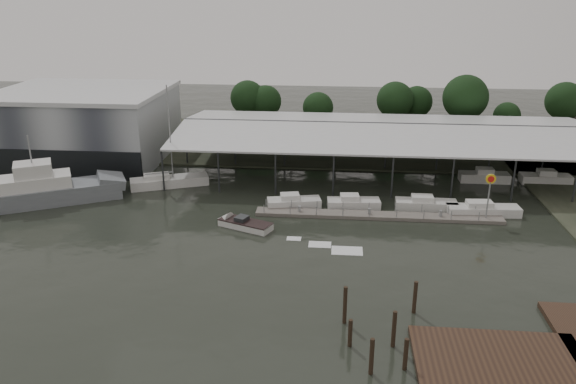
# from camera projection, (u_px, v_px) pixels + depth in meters

# --- Properties ---
(ground) EXTENTS (200.00, 200.00, 0.00)m
(ground) POSITION_uv_depth(u_px,v_px,m) (232.00, 250.00, 56.06)
(ground) COLOR black
(ground) RESTS_ON ground
(land_strip_far) EXTENTS (140.00, 30.00, 0.30)m
(land_strip_far) POSITION_uv_depth(u_px,v_px,m) (278.00, 141.00, 95.30)
(land_strip_far) COLOR #3C4030
(land_strip_far) RESTS_ON ground
(land_strip_west) EXTENTS (20.00, 40.00, 0.30)m
(land_strip_west) POSITION_uv_depth(u_px,v_px,m) (15.00, 155.00, 87.55)
(land_strip_west) COLOR #3C4030
(land_strip_west) RESTS_ON ground
(storage_warehouse) EXTENTS (24.50, 20.50, 10.50)m
(storage_warehouse) POSITION_uv_depth(u_px,v_px,m) (85.00, 124.00, 84.67)
(storage_warehouse) COLOR #999EA3
(storage_warehouse) RESTS_ON ground
(covered_boat_shed) EXTENTS (58.24, 24.00, 6.96)m
(covered_boat_shed) POSITION_uv_depth(u_px,v_px,m) (387.00, 128.00, 78.66)
(covered_boat_shed) COLOR silver
(covered_boat_shed) RESTS_ON ground
(trawler_dock) EXTENTS (3.00, 18.00, 0.50)m
(trawler_dock) POSITION_uv_depth(u_px,v_px,m) (21.00, 191.00, 71.66)
(trawler_dock) COLOR slate
(trawler_dock) RESTS_ON ground
(floating_dock) EXTENTS (28.00, 2.00, 1.40)m
(floating_dock) POSITION_uv_depth(u_px,v_px,m) (378.00, 216.00, 64.04)
(floating_dock) COLOR slate
(floating_dock) RESTS_ON ground
(shell_fuel_sign) EXTENTS (1.10, 0.18, 5.55)m
(shell_fuel_sign) POSITION_uv_depth(u_px,v_px,m) (490.00, 188.00, 61.71)
(shell_fuel_sign) COLOR gray
(shell_fuel_sign) RESTS_ON ground
(boardwalk_platform) EXTENTS (15.00, 12.00, 0.50)m
(boardwalk_platform) POSITION_uv_depth(u_px,v_px,m) (535.00, 357.00, 39.58)
(boardwalk_platform) COLOR #382416
(boardwalk_platform) RESTS_ON ground
(grey_trawler) EXTENTS (17.95, 12.32, 8.84)m
(grey_trawler) POSITION_uv_depth(u_px,v_px,m) (47.00, 190.00, 67.97)
(grey_trawler) COLOR slate
(grey_trawler) RESTS_ON ground
(white_sailboat) EXTENTS (10.30, 6.15, 13.51)m
(white_sailboat) POSITION_uv_depth(u_px,v_px,m) (168.00, 181.00, 73.92)
(white_sailboat) COLOR silver
(white_sailboat) RESTS_ON ground
(speedboat_underway) EXTENTS (16.77, 8.35, 2.00)m
(speedboat_underway) POSITION_uv_depth(u_px,v_px,m) (241.00, 224.00, 61.39)
(speedboat_underway) COLOR silver
(speedboat_underway) RESTS_ON ground
(moored_cruiser_0) EXTENTS (6.62, 3.43, 1.70)m
(moored_cruiser_0) POSITION_uv_depth(u_px,v_px,m) (293.00, 202.00, 66.87)
(moored_cruiser_0) COLOR silver
(moored_cruiser_0) RESTS_ON ground
(moored_cruiser_1) EXTENTS (6.38, 2.75, 1.70)m
(moored_cruiser_1) POSITION_uv_depth(u_px,v_px,m) (353.00, 203.00, 66.64)
(moored_cruiser_1) COLOR silver
(moored_cruiser_1) RESTS_ON ground
(moored_cruiser_2) EXTENTS (7.17, 2.30, 1.70)m
(moored_cruiser_2) POSITION_uv_depth(u_px,v_px,m) (426.00, 204.00, 66.33)
(moored_cruiser_2) COLOR silver
(moored_cruiser_2) RESTS_ON ground
(moored_cruiser_3) EXTENTS (8.38, 2.73, 1.70)m
(moored_cruiser_3) POSITION_uv_depth(u_px,v_px,m) (483.00, 210.00, 64.60)
(moored_cruiser_3) COLOR silver
(moored_cruiser_3) RESTS_ON ground
(mooring_pilings) EXTENTS (5.90, 8.33, 3.79)m
(mooring_pilings) POSITION_uv_depth(u_px,v_px,m) (380.00, 330.00, 41.10)
(mooring_pilings) COLOR #302218
(mooring_pilings) RESTS_ON ground
(horizon_tree_line) EXTENTS (66.88, 11.93, 11.24)m
(horizon_tree_line) POSITION_uv_depth(u_px,v_px,m) (413.00, 102.00, 96.52)
(horizon_tree_line) COLOR black
(horizon_tree_line) RESTS_ON ground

